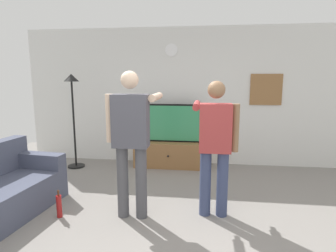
# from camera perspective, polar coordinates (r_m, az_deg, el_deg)

# --- Properties ---
(ground_plane) EXTENTS (8.40, 8.40, 0.00)m
(ground_plane) POSITION_cam_1_polar(r_m,az_deg,el_deg) (3.21, -1.73, -22.65)
(ground_plane) COLOR gray
(back_wall) EXTENTS (6.40, 0.10, 2.70)m
(back_wall) POSITION_cam_1_polar(r_m,az_deg,el_deg) (5.66, 2.95, 5.96)
(back_wall) COLOR silver
(back_wall) RESTS_ON ground_plane
(tv_stand) EXTENTS (1.36, 0.46, 0.49)m
(tv_stand) POSITION_cam_1_polar(r_m,az_deg,el_deg) (5.52, 0.30, -5.77)
(tv_stand) COLOR olive
(tv_stand) RESTS_ON ground_plane
(television) EXTENTS (1.23, 0.07, 0.74)m
(television) POSITION_cam_1_polar(r_m,az_deg,el_deg) (5.43, 0.37, 0.62)
(television) COLOR black
(television) RESTS_ON tv_stand
(wall_clock) EXTENTS (0.24, 0.03, 0.24)m
(wall_clock) POSITION_cam_1_polar(r_m,az_deg,el_deg) (5.63, 0.70, 15.22)
(wall_clock) COLOR white
(framed_picture) EXTENTS (0.59, 0.04, 0.59)m
(framed_picture) POSITION_cam_1_polar(r_m,az_deg,el_deg) (5.70, 19.33, 7.02)
(framed_picture) COLOR olive
(floor_lamp) EXTENTS (0.32, 0.32, 1.80)m
(floor_lamp) POSITION_cam_1_polar(r_m,az_deg,el_deg) (5.60, -18.85, 4.78)
(floor_lamp) COLOR black
(floor_lamp) RESTS_ON ground_plane
(person_standing_nearer_lamp) EXTENTS (0.61, 0.78, 1.81)m
(person_standing_nearer_lamp) POSITION_cam_1_polar(r_m,az_deg,el_deg) (3.40, -7.51, -2.05)
(person_standing_nearer_lamp) COLOR #4C4C51
(person_standing_nearer_lamp) RESTS_ON ground_plane
(person_standing_nearer_couch) EXTENTS (0.56, 0.78, 1.69)m
(person_standing_nearer_couch) POSITION_cam_1_polar(r_m,az_deg,el_deg) (3.48, 9.53, -3.19)
(person_standing_nearer_couch) COLOR #384266
(person_standing_nearer_couch) RESTS_ON ground_plane
(beverage_bottle) EXTENTS (0.07, 0.07, 0.35)m
(beverage_bottle) POSITION_cam_1_polar(r_m,az_deg,el_deg) (3.87, -21.30, -14.93)
(beverage_bottle) COLOR maroon
(beverage_bottle) RESTS_ON ground_plane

